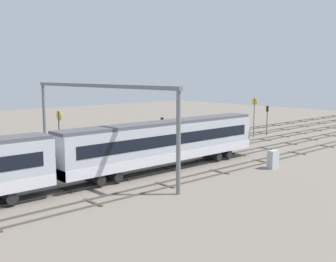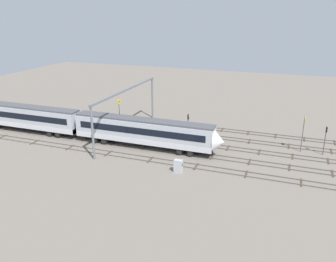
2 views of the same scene
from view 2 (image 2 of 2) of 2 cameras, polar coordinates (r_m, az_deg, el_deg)
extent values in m
plane|color=slate|center=(61.56, 0.32, -1.59)|extent=(154.31, 154.31, 0.00)
cube|color=#59544C|center=(53.30, -3.21, -4.93)|extent=(138.31, 0.07, 0.16)
cube|color=#59544C|center=(54.51, -2.61, -4.36)|extent=(138.31, 0.07, 0.16)
cube|color=#473828|center=(69.97, -25.43, -0.90)|extent=(0.24, 2.40, 0.08)
cube|color=#473828|center=(65.12, -20.89, -1.69)|extent=(0.24, 2.40, 0.08)
cube|color=#473828|center=(60.75, -15.66, -2.59)|extent=(0.24, 2.40, 0.08)
cube|color=#473828|center=(56.97, -9.67, -3.60)|extent=(0.24, 2.40, 0.08)
cube|color=#473828|center=(53.92, -2.90, -4.68)|extent=(0.24, 2.40, 0.08)
cube|color=#473828|center=(51.72, 4.58, -5.80)|extent=(0.24, 2.40, 0.08)
cube|color=#473828|center=(50.49, 12.61, -6.88)|extent=(0.24, 2.40, 0.08)
cube|color=#473828|center=(50.29, 20.90, -7.86)|extent=(0.24, 2.40, 0.08)
cube|color=#59544C|center=(57.06, -1.45, -3.23)|extent=(138.31, 0.07, 0.16)
cube|color=#59544C|center=(58.29, -0.93, -2.73)|extent=(138.31, 0.07, 0.16)
cube|color=#473828|center=(74.67, -24.47, 0.43)|extent=(0.24, 2.40, 0.08)
cube|color=#473828|center=(70.83, -21.12, -0.08)|extent=(0.24, 2.40, 0.08)
cube|color=#473828|center=(67.27, -17.40, -0.64)|extent=(0.24, 2.40, 0.08)
cube|color=#473828|center=(64.03, -13.28, -1.26)|extent=(0.24, 2.40, 0.08)
cube|color=#473828|center=(61.17, -8.75, -1.93)|extent=(0.24, 2.40, 0.08)
cube|color=#473828|center=(58.73, -3.81, -2.64)|extent=(0.24, 2.40, 0.08)
cube|color=#473828|center=(56.78, 1.53, -3.40)|extent=(0.24, 2.40, 0.08)
cube|color=#473828|center=(55.35, 7.20, -4.16)|extent=(0.24, 2.40, 0.08)
cube|color=#473828|center=(54.51, 13.12, -4.92)|extent=(0.24, 2.40, 0.08)
cube|color=#473828|center=(54.26, 19.17, -5.63)|extent=(0.24, 2.40, 0.08)
cube|color=#473828|center=(54.63, 25.23, -6.28)|extent=(0.24, 2.40, 0.08)
cube|color=#59544C|center=(60.90, 0.09, -1.75)|extent=(138.31, 0.07, 0.16)
cube|color=#59544C|center=(62.16, 0.54, -1.31)|extent=(138.31, 0.07, 0.16)
cube|color=#473828|center=(80.49, -24.45, 1.70)|extent=(0.24, 2.40, 0.08)
cube|color=#473828|center=(77.05, -21.71, 1.35)|extent=(0.24, 2.40, 0.08)
cube|color=#473828|center=(73.81, -18.73, 0.95)|extent=(0.24, 2.40, 0.08)
cube|color=#473828|center=(70.79, -15.47, 0.53)|extent=(0.24, 2.40, 0.08)
cube|color=#473828|center=(68.02, -11.95, 0.06)|extent=(0.24, 2.40, 0.08)
cube|color=#473828|center=(65.53, -8.13, -0.45)|extent=(0.24, 2.40, 0.08)
cube|color=#473828|center=(63.36, -4.04, -0.99)|extent=(0.24, 2.40, 0.08)
cube|color=#473828|center=(61.55, 0.32, -1.56)|extent=(0.24, 2.40, 0.08)
cube|color=#473828|center=(60.11, 4.92, -2.15)|extent=(0.24, 2.40, 0.08)
cube|color=#473828|center=(59.09, 9.71, -2.75)|extent=(0.24, 2.40, 0.08)
cube|color=#473828|center=(58.50, 14.64, -3.35)|extent=(0.24, 2.40, 0.08)
cube|color=#473828|center=(58.35, 19.64, -3.93)|extent=(0.24, 2.40, 0.08)
cube|color=#473828|center=(58.65, 24.63, -4.48)|extent=(0.24, 2.40, 0.08)
cube|color=#59544C|center=(64.82, 1.44, -0.44)|extent=(138.31, 0.07, 0.16)
cube|color=#59544C|center=(66.10, 1.84, -0.05)|extent=(138.31, 0.07, 0.16)
cube|color=#473828|center=(86.01, -24.19, 2.78)|extent=(0.24, 2.40, 0.08)
cube|color=#473828|center=(81.62, -20.85, 2.40)|extent=(0.24, 2.40, 0.08)
cube|color=#473828|center=(77.55, -17.15, 1.98)|extent=(0.24, 2.40, 0.08)
cube|color=#473828|center=(73.83, -13.05, 1.50)|extent=(0.24, 2.40, 0.08)
cube|color=#473828|center=(70.54, -8.55, 0.96)|extent=(0.24, 2.40, 0.08)
cube|color=#473828|center=(67.74, -3.65, 0.37)|extent=(0.24, 2.40, 0.08)
cube|color=#473828|center=(65.47, 1.64, -0.27)|extent=(0.24, 2.40, 0.08)
cube|color=#473828|center=(63.81, 7.25, -0.95)|extent=(0.24, 2.40, 0.08)
cube|color=#473828|center=(62.80, 13.10, -1.65)|extent=(0.24, 2.40, 0.08)
cube|color=#473828|center=(62.47, 19.09, -2.34)|extent=(0.24, 2.40, 0.08)
cube|color=#473828|center=(62.84, 25.07, -3.01)|extent=(0.24, 2.40, 0.08)
cube|color=#59544C|center=(68.80, 2.63, 0.72)|extent=(138.31, 0.07, 0.16)
cube|color=#59544C|center=(70.10, 2.99, 1.07)|extent=(138.31, 0.07, 0.16)
cube|color=#473828|center=(94.16, -25.62, 3.88)|extent=(0.24, 2.40, 0.08)
cube|color=#473828|center=(90.74, -23.42, 3.67)|extent=(0.24, 2.40, 0.08)
cube|color=#473828|center=(87.46, -21.05, 3.44)|extent=(0.24, 2.40, 0.08)
cube|color=#473828|center=(84.35, -18.50, 3.19)|extent=(0.24, 2.40, 0.08)
cube|color=#473828|center=(81.41, -15.76, 2.91)|extent=(0.24, 2.40, 0.08)
cube|color=#473828|center=(78.68, -12.83, 2.60)|extent=(0.24, 2.40, 0.08)
cube|color=#473828|center=(76.17, -9.70, 2.27)|extent=(0.24, 2.40, 0.08)
cube|color=#473828|center=(73.90, -6.36, 1.90)|extent=(0.24, 2.40, 0.08)
cube|color=#473828|center=(71.90, -2.83, 1.51)|extent=(0.24, 2.40, 0.08)
cube|color=#473828|center=(70.20, 0.89, 1.09)|extent=(0.24, 2.40, 0.08)
cube|color=#473828|center=(68.81, 4.77, 0.64)|extent=(0.24, 2.40, 0.08)
cube|color=#473828|center=(67.75, 8.79, 0.18)|extent=(0.24, 2.40, 0.08)
cube|color=#473828|center=(67.03, 12.92, -0.30)|extent=(0.24, 2.40, 0.08)
cube|color=#473828|center=(66.68, 17.12, -0.78)|extent=(0.24, 2.40, 0.08)
cube|color=#473828|center=(66.69, 21.34, -1.26)|extent=(0.24, 2.40, 0.08)
cube|color=#473828|center=(67.07, 25.53, -1.74)|extent=(0.24, 2.40, 0.08)
cube|color=#B7BCC6|center=(57.85, -4.11, -0.01)|extent=(24.00, 2.90, 3.60)
cube|color=silver|center=(58.31, -4.08, -1.27)|extent=(24.00, 2.94, 0.90)
cube|color=#4C4C51|center=(57.25, -4.16, 1.83)|extent=(24.00, 2.50, 0.30)
cube|color=black|center=(56.46, -4.73, -0.06)|extent=(22.00, 0.04, 1.10)
cube|color=black|center=(58.98, -3.55, 0.82)|extent=(22.00, 0.04, 1.10)
cylinder|color=black|center=(62.46, -11.27, -1.07)|extent=(0.90, 2.70, 0.90)
cylinder|color=black|center=(61.58, -9.83, -1.28)|extent=(0.90, 2.70, 0.90)
cylinder|color=black|center=(56.35, 2.25, -2.96)|extent=(0.90, 2.70, 0.90)
cylinder|color=black|center=(55.86, 4.01, -3.19)|extent=(0.90, 2.70, 0.90)
cube|color=#B7BCC6|center=(71.35, -22.62, 2.25)|extent=(24.00, 2.90, 3.60)
cube|color=silver|center=(71.72, -22.48, 1.22)|extent=(24.00, 2.94, 0.90)
cube|color=#4C4C51|center=(70.85, -22.82, 3.75)|extent=(24.00, 2.50, 0.30)
cube|color=black|center=(70.22, -23.45, 2.25)|extent=(22.00, 0.04, 1.10)
cube|color=black|center=(72.26, -21.90, 2.90)|extent=(22.00, 0.04, 1.10)
cylinder|color=black|center=(67.69, -18.13, -0.08)|extent=(0.90, 2.70, 0.90)
cylinder|color=black|center=(66.62, -16.90, -0.26)|extent=(0.90, 2.70, 0.90)
cone|color=silver|center=(54.18, 8.34, -1.73)|extent=(1.60, 3.24, 3.24)
cylinder|color=slate|center=(53.87, -12.17, -0.42)|extent=(0.36, 0.36, 8.31)
cylinder|color=slate|center=(73.75, -2.56, 5.28)|extent=(0.36, 0.36, 8.31)
cube|color=slate|center=(62.45, -6.77, 6.70)|extent=(0.40, 23.96, 0.35)
cylinder|color=#4C4C51|center=(67.21, -7.91, 2.70)|extent=(0.12, 0.12, 5.96)
cylinder|color=yellow|center=(66.52, -7.98, 4.79)|extent=(0.05, 0.99, 0.99)
cube|color=black|center=(66.51, -7.96, 4.79)|extent=(0.02, 0.45, 0.12)
cylinder|color=#4C4C51|center=(59.85, 21.07, -0.51)|extent=(0.12, 0.12, 5.95)
cylinder|color=yellow|center=(59.11, 21.40, 1.78)|extent=(0.05, 1.02, 1.02)
cube|color=black|center=(59.11, 21.43, 1.78)|extent=(0.02, 0.46, 0.12)
cylinder|color=#4C4C51|center=(62.45, 3.27, 0.38)|extent=(0.14, 0.14, 3.50)
cube|color=black|center=(61.78, 3.31, 2.32)|extent=(0.20, 0.32, 0.90)
sphere|color=yellow|center=(61.69, 3.41, 2.48)|extent=(0.20, 0.20, 0.20)
sphere|color=#262626|center=(61.80, 3.40, 2.13)|extent=(0.20, 0.20, 0.20)
cylinder|color=#4C4C51|center=(60.29, 24.11, -1.89)|extent=(0.14, 0.14, 3.76)
cube|color=black|center=(59.57, 24.41, 0.21)|extent=(0.20, 0.32, 0.90)
sphere|color=red|center=(59.52, 24.54, 0.38)|extent=(0.20, 0.20, 0.20)
sphere|color=#262626|center=(59.63, 24.49, 0.02)|extent=(0.20, 0.20, 0.20)
cube|color=#B2B7BC|center=(49.61, 1.69, -5.73)|extent=(1.20, 0.69, 1.87)
cube|color=#333333|center=(49.32, 2.36, -5.54)|extent=(0.02, 0.49, 0.24)
camera|label=1|loc=(55.19, -46.87, 0.14)|focal=43.89mm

